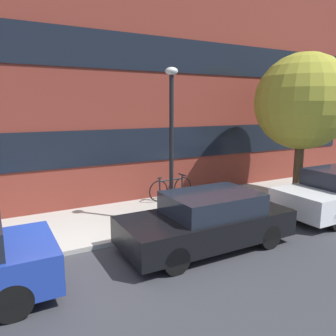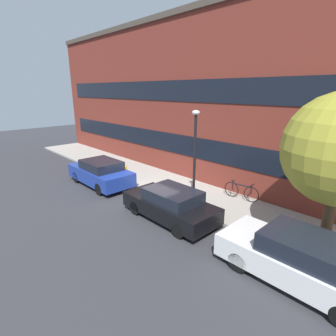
{
  "view_description": "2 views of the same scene",
  "coord_description": "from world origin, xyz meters",
  "px_view_note": "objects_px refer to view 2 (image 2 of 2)",
  "views": [
    {
      "loc": [
        -1.35,
        -6.89,
        3.19
      ],
      "look_at": [
        2.61,
        0.39,
        1.64
      ],
      "focal_mm": 35.0,
      "sensor_mm": 36.0,
      "label": 1
    },
    {
      "loc": [
        9.61,
        -7.59,
        4.93
      ],
      "look_at": [
        1.61,
        0.01,
        1.62
      ],
      "focal_mm": 28.0,
      "sensor_mm": 36.0,
      "label": 2
    }
  ],
  "objects_px": {
    "parked_car_blue": "(101,173)",
    "fire_hydrant": "(126,171)",
    "parked_car_white": "(301,259)",
    "parked_car_black": "(170,204)",
    "bicycle": "(241,191)",
    "lamp_post": "(195,148)"
  },
  "relations": [
    {
      "from": "parked_car_blue",
      "to": "lamp_post",
      "type": "relative_size",
      "value": 0.99
    },
    {
      "from": "parked_car_blue",
      "to": "parked_car_white",
      "type": "distance_m",
      "value": 10.23
    },
    {
      "from": "parked_car_black",
      "to": "fire_hydrant",
      "type": "height_order",
      "value": "parked_car_black"
    },
    {
      "from": "parked_car_blue",
      "to": "parked_car_white",
      "type": "xyz_separation_m",
      "value": [
        10.23,
        -0.0,
        -0.01
      ]
    },
    {
      "from": "lamp_post",
      "to": "bicycle",
      "type": "bearing_deg",
      "value": 61.15
    },
    {
      "from": "parked_car_white",
      "to": "lamp_post",
      "type": "bearing_deg",
      "value": -16.7
    },
    {
      "from": "fire_hydrant",
      "to": "parked_car_blue",
      "type": "bearing_deg",
      "value": -89.02
    },
    {
      "from": "parked_car_white",
      "to": "bicycle",
      "type": "height_order",
      "value": "parked_car_white"
    },
    {
      "from": "parked_car_blue",
      "to": "fire_hydrant",
      "type": "distance_m",
      "value": 1.62
    },
    {
      "from": "parked_car_blue",
      "to": "lamp_post",
      "type": "distance_m",
      "value": 5.78
    },
    {
      "from": "parked_car_white",
      "to": "bicycle",
      "type": "relative_size",
      "value": 2.46
    },
    {
      "from": "parked_car_black",
      "to": "fire_hydrant",
      "type": "xyz_separation_m",
      "value": [
        -5.37,
        1.6,
        -0.2
      ]
    },
    {
      "from": "bicycle",
      "to": "lamp_post",
      "type": "bearing_deg",
      "value": -123.44
    },
    {
      "from": "parked_car_white",
      "to": "lamp_post",
      "type": "relative_size",
      "value": 1.02
    },
    {
      "from": "parked_car_black",
      "to": "bicycle",
      "type": "height_order",
      "value": "parked_car_black"
    },
    {
      "from": "parked_car_white",
      "to": "fire_hydrant",
      "type": "bearing_deg",
      "value": -8.87
    },
    {
      "from": "parked_car_white",
      "to": "fire_hydrant",
      "type": "distance_m",
      "value": 10.39
    },
    {
      "from": "parked_car_blue",
      "to": "parked_car_black",
      "type": "relative_size",
      "value": 1.02
    },
    {
      "from": "bicycle",
      "to": "parked_car_white",
      "type": "bearing_deg",
      "value": -46.75
    },
    {
      "from": "parked_car_blue",
      "to": "bicycle",
      "type": "xyz_separation_m",
      "value": [
        6.34,
        3.52,
        -0.18
      ]
    },
    {
      "from": "parked_car_blue",
      "to": "parked_car_white",
      "type": "bearing_deg",
      "value": -180.0
    },
    {
      "from": "parked_car_black",
      "to": "lamp_post",
      "type": "bearing_deg",
      "value": -85.75
    }
  ]
}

